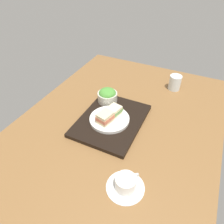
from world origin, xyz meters
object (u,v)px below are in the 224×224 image
sandwich_plate (109,119)px  salad_bowl (107,95)px  sandwich_far (105,117)px  drinking_glass (175,83)px  sandwich_near (114,111)px  coffee_cup (126,184)px

sandwich_plate → salad_bowl: size_ratio=1.82×
sandwich_plate → sandwich_far: size_ratio=2.30×
drinking_glass → sandwich_far: bearing=-24.9°
sandwich_near → sandwich_far: bearing=-12.5°
drinking_glass → coffee_cup: bearing=-0.8°
sandwich_plate → sandwich_near: 4.58cm
sandwich_far → sandwich_plate: bearing=167.5°
sandwich_near → salad_bowl: salad_bowl is taller
sandwich_far → coffee_cup: 35.00cm
sandwich_near → coffee_cup: sandwich_near is taller
coffee_cup → sandwich_near: bearing=-148.0°
sandwich_far → drinking_glass: size_ratio=0.95×
coffee_cup → salad_bowl: bearing=-146.1°
sandwich_far → salad_bowl: size_ratio=0.79×
salad_bowl → drinking_glass: salad_bowl is taller
sandwich_far → coffee_cup: sandwich_far is taller
sandwich_plate → drinking_glass: (-46.82, 22.59, 1.77)cm
sandwich_plate → sandwich_near: sandwich_near is taller
sandwich_near → coffee_cup: 39.50cm
sandwich_near → sandwich_far: 6.86cm
sandwich_far → salad_bowl: (-17.91, -7.68, -0.43)cm
sandwich_far → drinking_glass: 55.35cm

